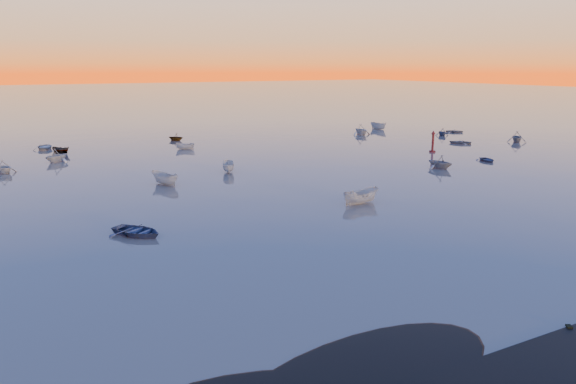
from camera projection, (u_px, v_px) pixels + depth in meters
ground at (102, 131)px, 115.43m from camera, size 600.00×600.00×0.00m
mud_lobes at (491, 326)px, 29.36m from camera, size 140.00×6.00×0.07m
moored_fleet at (172, 167)px, 75.38m from camera, size 124.00×58.00×1.20m
boat_near_left at (137, 235)px, 45.09m from camera, size 4.76×3.98×1.12m
boat_near_center at (361, 203)px, 55.38m from camera, size 1.88×4.26×1.46m
boat_near_right at (440, 168)px, 74.08m from camera, size 4.14×2.36×1.37m
channel_marker at (433, 143)px, 87.45m from camera, size 0.98×0.98×3.49m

